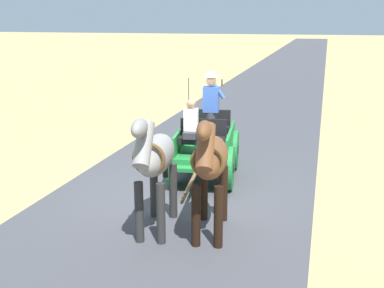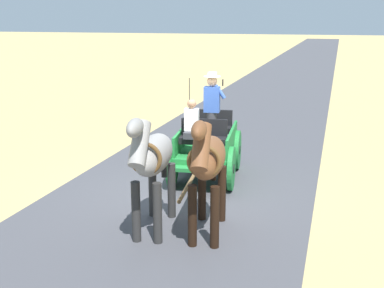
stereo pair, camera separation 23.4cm
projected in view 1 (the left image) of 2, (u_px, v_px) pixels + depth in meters
ground_plane at (186, 189)px, 10.56m from camera, size 200.00×200.00×0.00m
road_surface at (186, 189)px, 10.56m from camera, size 5.46×160.00×0.01m
horse_drawn_carriage at (205, 144)px, 11.08m from camera, size 1.68×4.52×2.50m
horse_near_side at (210, 161)px, 7.99m from camera, size 0.76×2.15×2.21m
horse_off_side at (155, 159)px, 8.13m from camera, size 0.74×2.14×2.21m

